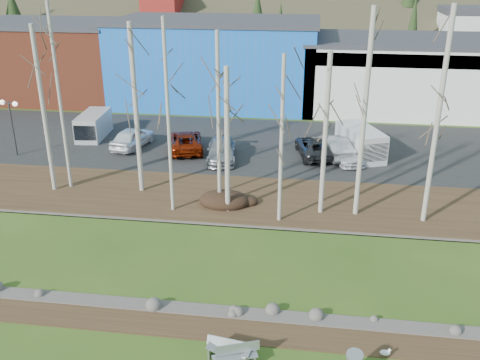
# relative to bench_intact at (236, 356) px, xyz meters

# --- Properties ---
(dirt_strip) EXTENTS (80.00, 1.80, 0.03)m
(dirt_strip) POSITION_rel_bench_intact_xyz_m (-1.67, 2.01, -0.40)
(dirt_strip) COLOR #382616
(dirt_strip) RESTS_ON ground
(near_bank_rocks) EXTENTS (80.00, 0.80, 0.50)m
(near_bank_rocks) POSITION_rel_bench_intact_xyz_m (-1.67, 3.01, -0.42)
(near_bank_rocks) COLOR #47423D
(near_bank_rocks) RESTS_ON ground
(river) EXTENTS (80.00, 8.00, 0.90)m
(river) POSITION_rel_bench_intact_xyz_m (-1.67, 7.11, -0.42)
(river) COLOR #142031
(river) RESTS_ON ground
(far_bank_rocks) EXTENTS (80.00, 0.80, 0.46)m
(far_bank_rocks) POSITION_rel_bench_intact_xyz_m (-1.67, 11.21, -0.42)
(far_bank_rocks) COLOR #47423D
(far_bank_rocks) RESTS_ON ground
(far_bank) EXTENTS (80.00, 7.00, 0.15)m
(far_bank) POSITION_rel_bench_intact_xyz_m (-1.67, 14.41, -0.34)
(far_bank) COLOR #382616
(far_bank) RESTS_ON ground
(parking_lot) EXTENTS (80.00, 14.00, 0.14)m
(parking_lot) POSITION_rel_bench_intact_xyz_m (-1.67, 24.91, -0.35)
(parking_lot) COLOR black
(parking_lot) RESTS_ON ground
(building_brick) EXTENTS (16.32, 12.24, 7.80)m
(building_brick) POSITION_rel_bench_intact_xyz_m (-25.67, 38.91, 3.49)
(building_brick) COLOR brown
(building_brick) RESTS_ON ground
(building_blue) EXTENTS (20.40, 12.24, 8.30)m
(building_blue) POSITION_rel_bench_intact_xyz_m (-7.67, 38.91, 3.74)
(building_blue) COLOR blue
(building_blue) RESTS_ON ground
(building_white) EXTENTS (18.36, 12.24, 6.80)m
(building_white) POSITION_rel_bench_intact_xyz_m (10.33, 38.89, 3.00)
(building_white) COLOR silver
(building_white) RESTS_ON ground
(bench_intact) EXTENTS (1.72, 1.05, 0.83)m
(bench_intact) POSITION_rel_bench_intact_xyz_m (0.00, 0.00, 0.00)
(bench_intact) COLOR #A5A7A9
(bench_intact) RESTS_ON ground
(bench_damaged) EXTENTS (1.74, 0.81, 0.75)m
(bench_damaged) POSITION_rel_bench_intact_xyz_m (-0.31, 0.29, -0.04)
(bench_damaged) COLOR #A5A7A9
(bench_damaged) RESTS_ON ground
(seagull) EXTENTS (0.47, 0.22, 0.34)m
(seagull) POSITION_rel_bench_intact_xyz_m (5.48, 1.21, -0.23)
(seagull) COLOR gold
(seagull) RESTS_ON ground
(dirt_mound) EXTENTS (3.05, 2.15, 0.60)m
(dirt_mound) POSITION_rel_bench_intact_xyz_m (-2.69, 13.37, 0.03)
(dirt_mound) COLOR black
(dirt_mound) RESTS_ON far_bank
(birch_0) EXTENTS (0.27, 0.27, 10.26)m
(birch_0) POSITION_rel_bench_intact_xyz_m (-13.83, 14.09, 4.86)
(birch_0) COLOR #B9B5A8
(birch_0) RESTS_ON far_bank
(birch_1) EXTENTS (0.21, 0.21, 11.46)m
(birch_1) POSITION_rel_bench_intact_xyz_m (-13.00, 14.68, 5.47)
(birch_1) COLOR #B9B5A8
(birch_1) RESTS_ON far_bank
(birch_2) EXTENTS (0.29, 0.29, 10.39)m
(birch_2) POSITION_rel_bench_intact_xyz_m (-8.25, 14.73, 4.93)
(birch_2) COLOR #B9B5A8
(birch_2) RESTS_ON far_bank
(birch_3) EXTENTS (0.20, 0.20, 10.95)m
(birch_3) POSITION_rel_bench_intact_xyz_m (-5.56, 12.23, 5.21)
(birch_3) COLOR #B9B5A8
(birch_3) RESTS_ON far_bank
(birch_4) EXTENTS (0.29, 0.29, 8.42)m
(birch_4) POSITION_rel_bench_intact_xyz_m (-2.34, 12.55, 3.94)
(birch_4) COLOR #B9B5A8
(birch_4) RESTS_ON far_bank
(birch_5) EXTENTS (0.22, 0.22, 10.17)m
(birch_5) POSITION_rel_bench_intact_xyz_m (-2.95, 13.34, 4.82)
(birch_5) COLOR #B9B5A8
(birch_5) RESTS_ON far_bank
(birch_6) EXTENTS (0.21, 0.21, 9.28)m
(birch_6) POSITION_rel_bench_intact_xyz_m (0.73, 11.74, 4.37)
(birch_6) COLOR #B9B5A8
(birch_6) RESTS_ON far_bank
(birch_7) EXTENTS (0.28, 0.28, 11.52)m
(birch_7) POSITION_rel_bench_intact_xyz_m (5.06, 13.18, 5.49)
(birch_7) COLOR #B9B5A8
(birch_7) RESTS_ON far_bank
(birch_8) EXTENTS (0.27, 0.27, 9.23)m
(birch_8) POSITION_rel_bench_intact_xyz_m (3.05, 13.12, 4.35)
(birch_8) COLOR #B9B5A8
(birch_8) RESTS_ON far_bank
(birch_9) EXTENTS (0.27, 0.27, 11.68)m
(birch_9) POSITION_rel_bench_intact_xyz_m (8.80, 12.82, 5.57)
(birch_9) COLOR #B9B5A8
(birch_9) RESTS_ON far_bank
(street_lamp) EXTENTS (1.55, 0.69, 4.18)m
(street_lamp) POSITION_rel_bench_intact_xyz_m (-19.60, 19.81, 3.01)
(street_lamp) COLOR #262628
(street_lamp) RESTS_ON parking_lot
(car_0) EXTENTS (2.62, 4.89, 1.58)m
(car_0) POSITION_rel_bench_intact_xyz_m (-11.54, 22.78, 0.52)
(car_0) COLOR white
(car_0) RESTS_ON parking_lot
(car_1) EXTENTS (3.71, 5.70, 1.46)m
(car_1) POSITION_rel_bench_intact_xyz_m (-7.25, 22.67, 0.45)
(car_1) COLOR maroon
(car_1) RESTS_ON parking_lot
(car_2) EXTENTS (2.69, 5.17, 1.43)m
(car_2) POSITION_rel_bench_intact_xyz_m (-4.18, 21.02, 0.44)
(car_2) COLOR gray
(car_2) RESTS_ON parking_lot
(car_3) EXTENTS (3.36, 5.02, 1.56)m
(car_3) POSITION_rel_bench_intact_xyz_m (3.85, 22.81, 0.51)
(car_3) COLOR #A5A4A6
(car_3) RESTS_ON parking_lot
(car_4) EXTENTS (3.36, 5.46, 1.41)m
(car_4) POSITION_rel_bench_intact_xyz_m (2.57, 22.71, 0.43)
(car_4) COLOR #292A2C
(car_4) RESTS_ON parking_lot
(car_5) EXTENTS (3.07, 4.77, 1.29)m
(car_5) POSITION_rel_bench_intact_xyz_m (4.78, 22.04, 0.37)
(car_5) COLOR silver
(car_5) RESTS_ON parking_lot
(van_white) EXTENTS (3.67, 5.29, 2.14)m
(van_white) POSITION_rel_bench_intact_xyz_m (5.99, 23.07, 0.79)
(van_white) COLOR white
(van_white) RESTS_ON parking_lot
(van_grey) EXTENTS (2.24, 4.63, 1.97)m
(van_grey) POSITION_rel_bench_intact_xyz_m (-15.56, 24.78, 0.71)
(van_grey) COLOR silver
(van_grey) RESTS_ON parking_lot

